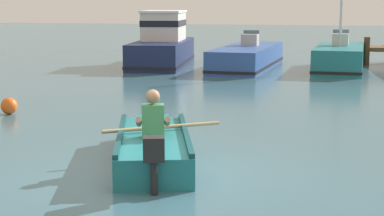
% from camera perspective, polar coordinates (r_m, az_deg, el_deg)
% --- Properties ---
extents(ground_plane, '(120.00, 120.00, 0.00)m').
position_cam_1_polar(ground_plane, '(9.08, -3.18, -6.35)').
color(ground_plane, '#386070').
extents(rowboat_with_person, '(1.97, 3.66, 1.19)m').
position_cam_1_polar(rowboat_with_person, '(9.88, -3.57, -3.51)').
color(rowboat_with_person, '#1E727A').
rests_on(rowboat_with_person, ground).
extents(moored_boat_navy, '(2.52, 5.61, 2.16)m').
position_cam_1_polar(moored_boat_navy, '(24.75, -2.71, 5.76)').
color(moored_boat_navy, '#19234C').
rests_on(moored_boat_navy, ground).
extents(moored_boat_blue, '(2.16, 6.25, 1.41)m').
position_cam_1_polar(moored_boat_blue, '(23.92, 5.09, 4.61)').
color(moored_boat_blue, '#2D519E').
rests_on(moored_boat_blue, ground).
extents(moored_boat_teal, '(1.89, 4.84, 4.67)m').
position_cam_1_polar(moored_boat_teal, '(23.56, 13.33, 4.43)').
color(moored_boat_teal, '#1E727A').
rests_on(moored_boat_teal, ground).
extents(mooring_buoy, '(0.38, 0.38, 0.38)m').
position_cam_1_polar(mooring_buoy, '(14.63, -16.41, 0.19)').
color(mooring_buoy, '#E55919').
rests_on(mooring_buoy, ground).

